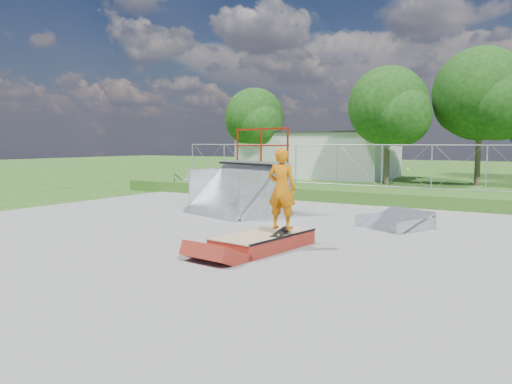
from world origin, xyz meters
TOP-DOWN VIEW (x-y plane):
  - ground at (0.00, 0.00)m, footprint 120.00×120.00m
  - concrete_pad at (0.00, 0.00)m, footprint 20.00×16.00m
  - grass_berm at (0.00, 9.50)m, footprint 24.00×3.00m
  - grind_box at (0.75, -0.61)m, footprint 1.49×2.57m
  - quarter_pipe at (-2.79, 3.56)m, footprint 3.48×3.21m
  - flat_bank_ramp at (2.51, 3.55)m, footprint 2.05×2.10m
  - skateboard at (1.13, -0.48)m, footprint 0.28×0.81m
  - skater at (1.13, -0.48)m, footprint 0.69×0.49m
  - concrete_stairs at (-8.50, 8.70)m, footprint 1.50×1.60m
  - chain_link_fence at (0.00, 10.50)m, footprint 20.00×0.06m
  - utility_building_flat at (-8.00, 22.00)m, footprint 10.00×6.00m
  - tree_left_near at (-1.75, 17.83)m, footprint 4.76×4.48m
  - tree_center at (2.78, 19.81)m, footprint 5.44×5.12m
  - tree_left_far at (-11.77, 19.85)m, footprint 4.42×4.16m

SIDE VIEW (x-z plane):
  - ground at x=0.00m, z-range 0.00..0.00m
  - concrete_pad at x=0.00m, z-range 0.00..0.04m
  - grind_box at x=0.75m, z-range 0.00..0.36m
  - flat_bank_ramp at x=2.51m, z-range 0.00..0.46m
  - grass_berm at x=0.00m, z-range 0.00..0.50m
  - concrete_stairs at x=-8.50m, z-range 0.00..0.80m
  - skateboard at x=1.13m, z-range 0.34..0.47m
  - skater at x=1.13m, z-range 0.41..2.19m
  - chain_link_fence at x=0.00m, z-range 0.50..2.30m
  - quarter_pipe at x=-2.79m, z-range 0.00..2.85m
  - utility_building_flat at x=-8.00m, z-range 0.00..3.00m
  - tree_left_far at x=-11.77m, z-range 0.85..7.02m
  - tree_left_near at x=-1.75m, z-range 0.91..7.56m
  - tree_center at x=2.78m, z-range 1.05..8.65m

